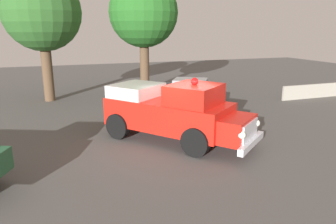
# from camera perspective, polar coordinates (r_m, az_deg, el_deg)

# --- Properties ---
(ground_plane) EXTENTS (60.00, 60.00, 0.00)m
(ground_plane) POSITION_cam_1_polar(r_m,az_deg,el_deg) (12.33, 2.31, -5.61)
(ground_plane) COLOR #514F4C
(vintage_fire_truck) EXTENTS (5.39, 6.01, 2.59)m
(vintage_fire_truck) POSITION_cam_1_polar(r_m,az_deg,el_deg) (12.28, 0.92, 0.17)
(vintage_fire_truck) COLOR black
(vintage_fire_truck) RESTS_ON ground
(classic_hot_rod) EXTENTS (4.68, 3.86, 1.46)m
(classic_hot_rod) POSITION_cam_1_polar(r_m,az_deg,el_deg) (18.77, 3.03, 3.87)
(classic_hot_rod) COLOR black
(classic_hot_rod) RESTS_ON ground
(lawn_chair_near_truck) EXTENTS (0.66, 0.66, 1.02)m
(lawn_chair_near_truck) POSITION_cam_1_polar(r_m,az_deg,el_deg) (15.63, 5.64, 1.01)
(lawn_chair_near_truck) COLOR #B7BABF
(lawn_chair_near_truck) RESTS_ON ground
(lawn_chair_by_car) EXTENTS (0.68, 0.68, 1.02)m
(lawn_chair_by_car) POSITION_cam_1_polar(r_m,az_deg,el_deg) (15.25, -3.36, 0.70)
(lawn_chair_by_car) COLOR #B7BABF
(lawn_chair_by_car) RESTS_ON ground
(lawn_chair_spare) EXTENTS (0.65, 0.65, 1.02)m
(lawn_chair_spare) POSITION_cam_1_polar(r_m,az_deg,el_deg) (15.86, -6.94, 1.18)
(lawn_chair_spare) COLOR #B7BABF
(lawn_chair_spare) RESTS_ON ground
(spectator_seated) EXTENTS (0.58, 0.64, 1.29)m
(spectator_seated) POSITION_cam_1_polar(r_m,az_deg,el_deg) (15.73, 5.68, 1.50)
(spectator_seated) COLOR #383842
(spectator_seated) RESTS_ON ground
(oak_tree_left) EXTENTS (4.54, 4.54, 7.54)m
(oak_tree_left) POSITION_cam_1_polar(r_m,az_deg,el_deg) (20.45, -21.93, 16.38)
(oak_tree_left) COLOR brown
(oak_tree_left) RESTS_ON ground
(oak_tree_right) EXTENTS (4.63, 4.63, 7.70)m
(oak_tree_right) POSITION_cam_1_polar(r_m,az_deg,el_deg) (22.01, -4.46, 17.45)
(oak_tree_right) COLOR brown
(oak_tree_right) RESTS_ON ground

